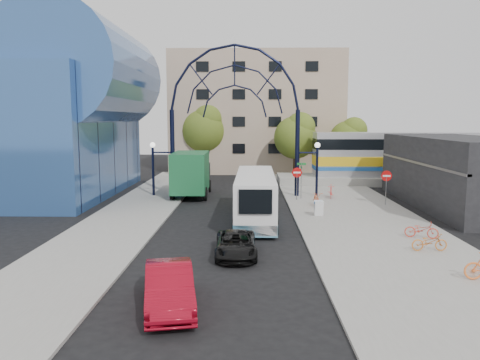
{
  "coord_description": "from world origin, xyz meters",
  "views": [
    {
      "loc": [
        1.16,
        -23.38,
        6.22
      ],
      "look_at": [
        0.58,
        6.0,
        2.42
      ],
      "focal_mm": 35.0,
      "sensor_mm": 36.0,
      "label": 1
    }
  ],
  "objects_px": {
    "red_sedan": "(169,287)",
    "tree_north_c": "(350,138)",
    "tree_north_a": "(297,135)",
    "city_bus": "(255,196)",
    "street_name_sign": "(301,173)",
    "train_car": "(444,154)",
    "green_truck": "(192,174)",
    "stop_sign": "(297,176)",
    "bike_far_c": "(429,242)",
    "tree_north_b": "(205,128)",
    "gateway_arch": "(235,90)",
    "bike_near_b": "(331,191)",
    "black_suv": "(236,244)",
    "bike_near_a": "(317,199)",
    "bike_far_a": "(421,230)",
    "sandwich_board": "(319,206)",
    "do_not_enter_sign": "(386,179)"
  },
  "relations": [
    {
      "from": "tree_north_a",
      "to": "city_bus",
      "type": "bearing_deg",
      "value": -102.51
    },
    {
      "from": "green_truck",
      "to": "red_sedan",
      "type": "height_order",
      "value": "green_truck"
    },
    {
      "from": "gateway_arch",
      "to": "bike_near_a",
      "type": "height_order",
      "value": "gateway_arch"
    },
    {
      "from": "gateway_arch",
      "to": "tree_north_c",
      "type": "relative_size",
      "value": 2.1
    },
    {
      "from": "red_sedan",
      "to": "bike_near_b",
      "type": "height_order",
      "value": "red_sedan"
    },
    {
      "from": "train_car",
      "to": "tree_north_b",
      "type": "relative_size",
      "value": 3.14
    },
    {
      "from": "tree_north_c",
      "to": "green_truck",
      "type": "relative_size",
      "value": 0.9
    },
    {
      "from": "stop_sign",
      "to": "street_name_sign",
      "type": "relative_size",
      "value": 0.89
    },
    {
      "from": "tree_north_c",
      "to": "street_name_sign",
      "type": "bearing_deg",
      "value": -114.31
    },
    {
      "from": "street_name_sign",
      "to": "black_suv",
      "type": "distance_m",
      "value": 15.94
    },
    {
      "from": "street_name_sign",
      "to": "tree_north_a",
      "type": "distance_m",
      "value": 13.59
    },
    {
      "from": "tree_north_a",
      "to": "tree_north_c",
      "type": "xyz_separation_m",
      "value": [
        6.0,
        2.0,
        -0.33
      ]
    },
    {
      "from": "tree_north_c",
      "to": "bike_near_a",
      "type": "bearing_deg",
      "value": -108.41
    },
    {
      "from": "street_name_sign",
      "to": "train_car",
      "type": "height_order",
      "value": "train_car"
    },
    {
      "from": "sandwich_board",
      "to": "city_bus",
      "type": "bearing_deg",
      "value": -170.64
    },
    {
      "from": "sandwich_board",
      "to": "city_bus",
      "type": "height_order",
      "value": "city_bus"
    },
    {
      "from": "stop_sign",
      "to": "black_suv",
      "type": "bearing_deg",
      "value": -106.22
    },
    {
      "from": "tree_north_a",
      "to": "bike_near_a",
      "type": "xyz_separation_m",
      "value": [
        -0.16,
        -16.5,
        -3.99
      ]
    },
    {
      "from": "red_sedan",
      "to": "tree_north_c",
      "type": "bearing_deg",
      "value": 58.53
    },
    {
      "from": "stop_sign",
      "to": "bike_far_c",
      "type": "height_order",
      "value": "stop_sign"
    },
    {
      "from": "bike_far_c",
      "to": "city_bus",
      "type": "bearing_deg",
      "value": 46.49
    },
    {
      "from": "tree_north_c",
      "to": "bike_far_c",
      "type": "height_order",
      "value": "tree_north_c"
    },
    {
      "from": "tree_north_b",
      "to": "bike_near_a",
      "type": "distance_m",
      "value": 23.21
    },
    {
      "from": "bike_far_a",
      "to": "do_not_enter_sign",
      "type": "bearing_deg",
      "value": 12.17
    },
    {
      "from": "black_suv",
      "to": "gateway_arch",
      "type": "bearing_deg",
      "value": 90.01
    },
    {
      "from": "gateway_arch",
      "to": "do_not_enter_sign",
      "type": "relative_size",
      "value": 5.5
    },
    {
      "from": "tree_north_a",
      "to": "red_sedan",
      "type": "relative_size",
      "value": 1.59
    },
    {
      "from": "bike_near_a",
      "to": "city_bus",
      "type": "bearing_deg",
      "value": -138.98
    },
    {
      "from": "bike_near_a",
      "to": "bike_near_b",
      "type": "bearing_deg",
      "value": 63.59
    },
    {
      "from": "bike_far_c",
      "to": "gateway_arch",
      "type": "bearing_deg",
      "value": 29.6
    },
    {
      "from": "black_suv",
      "to": "tree_north_b",
      "type": "bearing_deg",
      "value": 95.84
    },
    {
      "from": "green_truck",
      "to": "tree_north_b",
      "type": "bearing_deg",
      "value": 90.49
    },
    {
      "from": "gateway_arch",
      "to": "green_truck",
      "type": "relative_size",
      "value": 1.88
    },
    {
      "from": "city_bus",
      "to": "bike_near_b",
      "type": "height_order",
      "value": "city_bus"
    },
    {
      "from": "tree_north_c",
      "to": "red_sedan",
      "type": "relative_size",
      "value": 1.48
    },
    {
      "from": "gateway_arch",
      "to": "do_not_enter_sign",
      "type": "xyz_separation_m",
      "value": [
        11.0,
        -4.0,
        -6.58
      ]
    },
    {
      "from": "black_suv",
      "to": "bike_near_b",
      "type": "relative_size",
      "value": 2.38
    },
    {
      "from": "train_car",
      "to": "stop_sign",
      "type": "bearing_deg",
      "value": -146.66
    },
    {
      "from": "sandwich_board",
      "to": "bike_far_c",
      "type": "height_order",
      "value": "sandwich_board"
    },
    {
      "from": "tree_north_a",
      "to": "bike_far_a",
      "type": "height_order",
      "value": "tree_north_a"
    },
    {
      "from": "train_car",
      "to": "bike_far_c",
      "type": "xyz_separation_m",
      "value": [
        -10.41,
        -23.96,
        -2.35
      ]
    },
    {
      "from": "bike_far_a",
      "to": "tree_north_a",
      "type": "bearing_deg",
      "value": 26.43
    },
    {
      "from": "tree_north_c",
      "to": "black_suv",
      "type": "height_order",
      "value": "tree_north_c"
    },
    {
      "from": "red_sedan",
      "to": "black_suv",
      "type": "bearing_deg",
      "value": 60.16
    },
    {
      "from": "city_bus",
      "to": "bike_near_b",
      "type": "bearing_deg",
      "value": 52.59
    },
    {
      "from": "train_car",
      "to": "bike_far_a",
      "type": "bearing_deg",
      "value": -114.69
    },
    {
      "from": "street_name_sign",
      "to": "train_car",
      "type": "relative_size",
      "value": 0.11
    },
    {
      "from": "bike_near_b",
      "to": "bike_far_c",
      "type": "relative_size",
      "value": 1.02
    },
    {
      "from": "gateway_arch",
      "to": "bike_far_a",
      "type": "xyz_separation_m",
      "value": [
        10.11,
        -13.52,
        -8.0
      ]
    },
    {
      "from": "street_name_sign",
      "to": "tree_north_b",
      "type": "bearing_deg",
      "value": 117.65
    }
  ]
}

